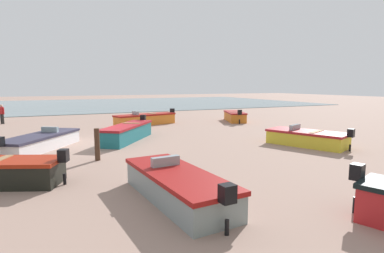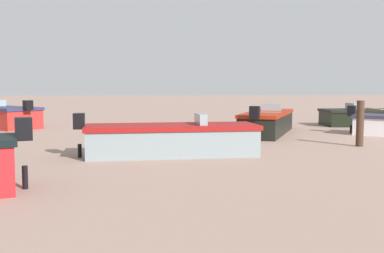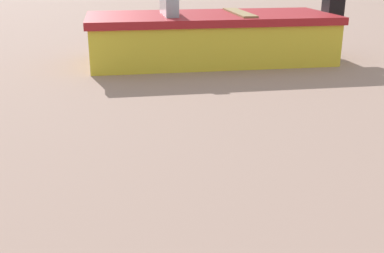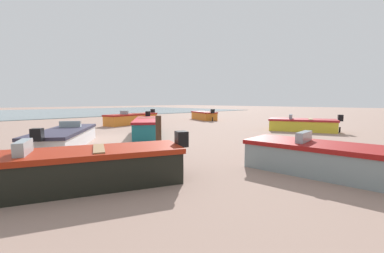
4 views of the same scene
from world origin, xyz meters
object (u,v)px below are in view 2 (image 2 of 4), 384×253
object	(u,v)px
boat_black_0	(268,122)
mooring_post_near_water	(360,124)
boat_grey_2	(172,140)
boat_red_8	(3,117)
boat_black_1	(366,117)

from	to	relation	value
boat_black_0	mooring_post_near_water	size ratio (longest dim) A/B	3.71
boat_grey_2	boat_red_8	world-z (taller)	boat_red_8
boat_grey_2	boat_red_8	size ratio (longest dim) A/B	1.21
boat_black_1	boat_grey_2	xyz separation A→B (m)	(-8.37, 9.17, 0.02)
boat_black_1	boat_grey_2	world-z (taller)	boat_grey_2
boat_red_8	mooring_post_near_water	bearing A→B (deg)	-75.82
mooring_post_near_water	boat_red_8	bearing A→B (deg)	60.64
boat_black_1	boat_black_0	bearing A→B (deg)	121.51
boat_black_0	boat_red_8	distance (m)	11.48
boat_black_0	boat_black_1	distance (m)	6.24
boat_grey_2	mooring_post_near_water	bearing A→B (deg)	98.67
boat_grey_2	boat_black_0	bearing A→B (deg)	138.88
boat_black_1	mooring_post_near_water	size ratio (longest dim) A/B	3.03
boat_grey_2	mooring_post_near_water	size ratio (longest dim) A/B	3.48
boat_black_0	boat_grey_2	size ratio (longest dim) A/B	1.07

